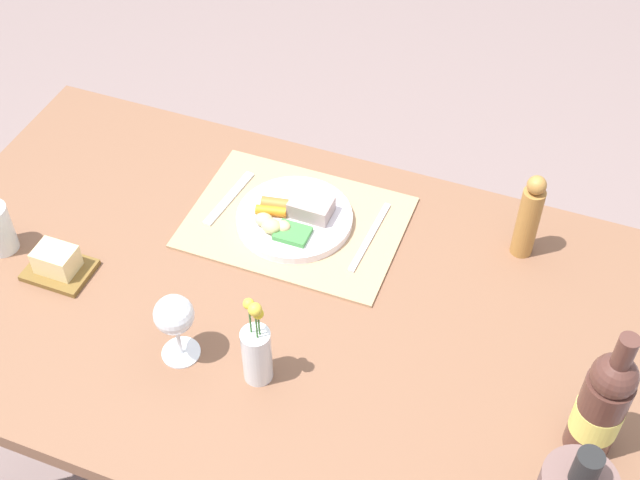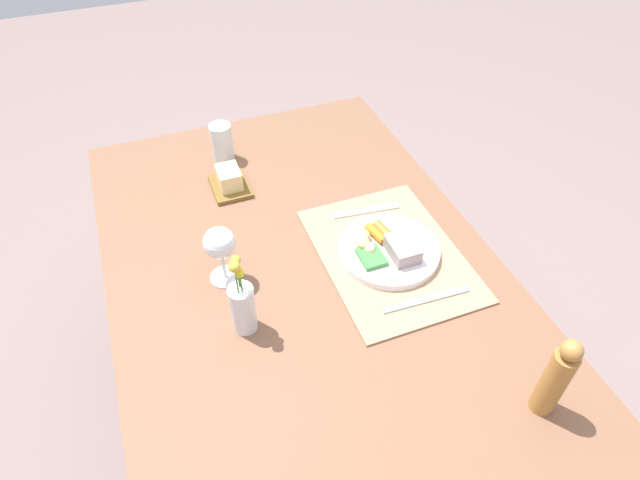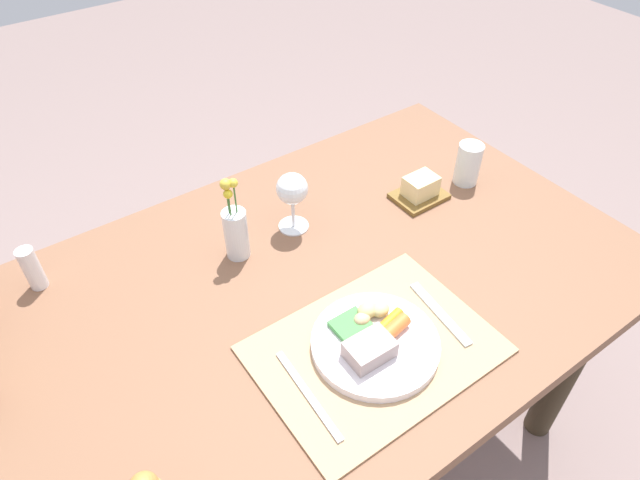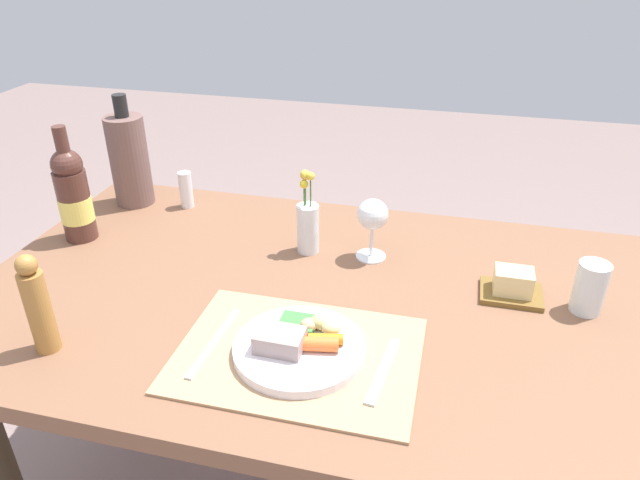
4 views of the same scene
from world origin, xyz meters
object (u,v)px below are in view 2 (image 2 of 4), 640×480
dinner_plate (388,249)px  wine_glass (220,245)px  water_tumbler (222,144)px  pepper_mill (556,378)px  flower_vase (242,306)px  butter_dish (230,181)px  dining_table (313,313)px  fork (426,300)px  knife (366,211)px

dinner_plate → wine_glass: 0.40m
water_tumbler → pepper_mill: bearing=-159.5°
dinner_plate → flower_vase: 0.39m
flower_vase → butter_dish: 0.49m
pepper_mill → dining_table: bearing=34.3°
flower_vase → fork: bearing=-101.3°
wine_glass → flower_vase: 0.16m
water_tumbler → pepper_mill: size_ratio=0.55×
flower_vase → pepper_mill: bearing=-128.6°
dining_table → water_tumbler: bearing=7.6°
dining_table → water_tumbler: size_ratio=13.39×
dinner_plate → pepper_mill: 0.48m
knife → fork: bearing=-173.4°
dining_table → butter_dish: (0.42, 0.09, 0.13)m
dining_table → pepper_mill: (-0.44, -0.30, 0.21)m
wine_glass → flower_vase: flower_vase is taller
water_tumbler → flower_vase: bearing=170.7°
fork → pepper_mill: pepper_mill is taller
knife → pepper_mill: (-0.63, -0.08, 0.09)m
dinner_plate → butter_dish: butter_dish is taller
pepper_mill → flower_vase: 0.61m
knife → butter_dish: butter_dish is taller
dinner_plate → flower_vase: bearing=102.6°
knife → butter_dish: 0.39m
fork → knife: size_ratio=1.16×
pepper_mill → wine_glass: bearing=42.2°
dining_table → butter_dish: size_ratio=11.55×
pepper_mill → wine_glass: size_ratio=1.35×
fork → water_tumbler: size_ratio=1.88×
butter_dish → wine_glass: bearing=164.1°
wine_glass → knife: bearing=-77.3°
dinner_plate → butter_dish: bearing=37.1°
fork → butter_dish: 0.64m
fork → butter_dish: butter_dish is taller
water_tumbler → wine_glass: bearing=166.9°
dining_table → pepper_mill: size_ratio=7.35×
pepper_mill → wine_glass: pepper_mill is taller
dinner_plate → wine_glass: size_ratio=1.63×
water_tumbler → wine_glass: 0.49m
wine_glass → dining_table: bearing=-117.1°
pepper_mill → flower_vase: (0.38, 0.48, -0.03)m
wine_glass → flower_vase: size_ratio=0.72×
dining_table → water_tumbler: water_tumbler is taller
dining_table → knife: (0.18, -0.22, 0.12)m
pepper_mill → flower_vase: size_ratio=0.97×
butter_dish → pepper_mill: bearing=-155.4°
water_tumbler → wine_glass: wine_glass is taller
wine_glass → butter_dish: wine_glass is taller
knife → pepper_mill: 0.64m
dining_table → knife: 0.31m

